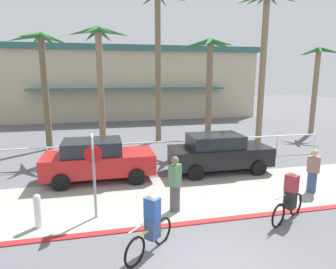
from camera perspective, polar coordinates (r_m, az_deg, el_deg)
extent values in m
plane|color=#5B5B60|center=(16.07, -4.49, -3.87)|extent=(80.00, 80.00, 0.00)
cube|color=#9E9E93|center=(10.67, 0.13, -11.94)|extent=(44.00, 4.00, 0.02)
cube|color=maroon|center=(8.92, 3.12, -16.89)|extent=(44.00, 0.24, 0.03)
cube|color=#BCAD8E|center=(33.06, -8.28, 9.58)|extent=(25.11, 11.20, 6.39)
cube|color=#2D605B|center=(33.13, -8.46, 15.55)|extent=(25.71, 11.80, 0.50)
cube|color=#2D605B|center=(27.00, -7.21, 8.78)|extent=(17.58, 1.20, 0.16)
cylinder|color=white|center=(14.38, -3.68, -1.58)|extent=(18.75, 0.08, 0.08)
cylinder|color=white|center=(14.56, -22.25, -4.31)|extent=(0.08, 0.08, 1.00)
cylinder|color=white|center=(14.34, -12.96, -3.96)|extent=(0.08, 0.08, 1.00)
cylinder|color=white|center=(14.51, -3.66, -3.51)|extent=(0.08, 0.08, 1.00)
cylinder|color=white|center=(15.04, 5.21, -2.99)|extent=(0.08, 0.08, 1.00)
cylinder|color=white|center=(15.90, 13.28, -2.45)|extent=(0.08, 0.08, 1.00)
cylinder|color=white|center=(17.04, 20.39, -1.94)|extent=(0.08, 0.08, 1.00)
cylinder|color=white|center=(18.42, 26.53, -1.47)|extent=(0.08, 0.08, 1.00)
cylinder|color=gray|center=(9.10, -14.05, -9.15)|extent=(0.08, 0.08, 2.20)
cube|color=white|center=(8.74, -14.46, -1.26)|extent=(0.04, 0.56, 0.36)
cylinder|color=red|center=(8.83, -14.33, -3.80)|extent=(0.52, 0.03, 0.52)
cylinder|color=white|center=(9.31, -23.88, -13.84)|extent=(0.20, 0.20, 0.85)
sphere|color=white|center=(9.12, -24.12, -11.13)|extent=(0.20, 0.20, 0.20)
cylinder|color=brown|center=(18.06, -22.66, 7.29)|extent=(0.36, 0.36, 6.39)
cone|color=#2D6B33|center=(18.01, -20.99, 16.79)|extent=(1.58, 0.32, 0.81)
cone|color=#2D6B33|center=(18.63, -22.03, 16.50)|extent=(1.00, 1.41, 0.82)
cone|color=#2D6B33|center=(18.77, -24.16, 16.46)|extent=(1.01, 1.43, 0.72)
cone|color=#2D6B33|center=(18.29, -26.20, 16.49)|extent=(1.80, 0.32, 0.70)
cone|color=#2D6B33|center=(17.51, -25.26, 17.01)|extent=(1.13, 1.64, 0.60)
cone|color=#2D6B33|center=(17.26, -22.32, 16.96)|extent=(1.24, 1.83, 0.82)
cylinder|color=#846B4C|center=(16.73, -12.88, 8.03)|extent=(0.36, 0.36, 6.63)
cone|color=#2D6B33|center=(16.87, -10.45, 18.88)|extent=(1.70, 0.32, 0.65)
cone|color=#2D6B33|center=(17.47, -12.09, 18.24)|extent=(1.07, 1.53, 0.83)
cone|color=#2D6B33|center=(17.48, -14.65, 18.10)|extent=(1.08, 1.55, 0.84)
cone|color=#2D6B33|center=(16.87, -16.21, 18.57)|extent=(1.65, 0.32, 0.68)
cone|color=#2D6B33|center=(16.23, -14.73, 18.86)|extent=(1.04, 1.47, 0.72)
cone|color=#2D6B33|center=(16.14, -11.84, 18.94)|extent=(1.15, 1.67, 0.77)
cylinder|color=#756047|center=(18.81, -1.94, 12.30)|extent=(0.36, 0.36, 9.02)
cone|color=#387F3D|center=(20.18, -1.12, 24.59)|extent=(1.20, 1.77, 0.72)
cylinder|color=#756047|center=(17.44, 7.94, 7.50)|extent=(0.36, 0.36, 6.13)
cone|color=#2D6B33|center=(17.77, 10.74, 16.55)|extent=(1.71, 0.32, 0.82)
cone|color=#2D6B33|center=(18.34, 8.67, 16.47)|extent=(1.21, 1.77, 0.81)
cone|color=#2D6B33|center=(18.00, 6.14, 16.95)|extent=(1.11, 1.60, 0.62)
cone|color=#2D6B33|center=(17.16, 5.13, 16.95)|extent=(1.96, 0.32, 0.79)
cone|color=#2D6B33|center=(16.60, 7.69, 17.16)|extent=(1.21, 1.77, 0.74)
cone|color=#2D6B33|center=(16.99, 10.35, 17.06)|extent=(1.10, 1.58, 0.68)
cylinder|color=#846B4C|center=(18.30, 17.81, 11.28)|extent=(0.36, 0.36, 8.69)
cylinder|color=#846B4C|center=(23.80, 26.56, 7.35)|extent=(0.36, 0.36, 6.03)
cone|color=#2D6B33|center=(24.24, 28.44, 14.08)|extent=(1.39, 0.32, 0.58)
cone|color=#2D6B33|center=(24.46, 26.94, 14.17)|extent=(0.96, 1.34, 0.59)
cone|color=#2D6B33|center=(24.06, 25.67, 14.19)|extent=(0.99, 1.39, 0.71)
cone|color=#2D6B33|center=(23.42, 25.95, 14.19)|extent=(1.38, 0.32, 0.77)
cone|color=#2D6B33|center=(23.19, 27.45, 14.18)|extent=(0.96, 1.35, 0.71)
cone|color=#2D6B33|center=(23.54, 29.07, 13.94)|extent=(1.13, 1.63, 0.74)
cube|color=red|center=(12.36, -13.17, -5.37)|extent=(4.40, 1.80, 0.80)
cube|color=#1E2328|center=(12.19, -14.49, -2.36)|extent=(2.29, 1.58, 0.56)
cylinder|color=black|center=(13.39, -7.02, -5.62)|extent=(0.66, 0.22, 0.66)
cylinder|color=black|center=(11.69, -6.11, -8.17)|extent=(0.66, 0.22, 0.66)
cylinder|color=black|center=(13.43, -19.12, -6.13)|extent=(0.66, 0.22, 0.66)
cylinder|color=black|center=(11.74, -20.06, -8.75)|extent=(0.66, 0.22, 0.66)
cube|color=black|center=(13.31, 10.03, -4.02)|extent=(4.40, 1.80, 0.80)
cube|color=#1E2328|center=(13.05, 9.12, -1.22)|extent=(2.29, 1.58, 0.56)
cylinder|color=black|center=(14.78, 13.69, -4.22)|extent=(0.66, 0.22, 0.66)
cylinder|color=black|center=(13.26, 17.14, -6.23)|extent=(0.66, 0.22, 0.66)
cylinder|color=black|center=(13.79, 3.10, -5.04)|extent=(0.66, 0.22, 0.66)
cylinder|color=black|center=(12.15, 5.42, -7.39)|extent=(0.66, 0.22, 0.66)
torus|color=black|center=(7.19, -6.44, -21.68)|extent=(0.56, 0.54, 0.72)
torus|color=black|center=(7.93, -1.04, -18.17)|extent=(0.56, 0.54, 0.72)
cylinder|color=gold|center=(7.62, -2.56, -18.22)|extent=(0.54, 0.51, 0.35)
cylinder|color=gold|center=(7.19, -5.19, -18.92)|extent=(0.31, 0.30, 0.07)
cylinder|color=gold|center=(7.52, -3.01, -18.05)|extent=(0.05, 0.05, 0.44)
cylinder|color=silver|center=(6.94, -6.26, -17.70)|extent=(0.39, 0.37, 0.04)
cube|color=#384C7A|center=(7.49, -3.02, -17.65)|extent=(0.42, 0.42, 0.52)
cube|color=#2D5699|center=(7.25, -3.06, -14.06)|extent=(0.42, 0.43, 0.52)
sphere|color=#D6A884|center=(7.16, -3.08, -12.40)|extent=(0.22, 0.22, 0.22)
torus|color=black|center=(9.21, 20.61, -14.51)|extent=(0.66, 0.41, 0.72)
torus|color=black|center=(10.13, 23.56, -12.31)|extent=(0.66, 0.41, 0.72)
cylinder|color=black|center=(9.79, 22.79, -12.14)|extent=(0.63, 0.38, 0.35)
cylinder|color=black|center=(9.29, 21.44, -12.38)|extent=(0.36, 0.23, 0.07)
cylinder|color=black|center=(9.68, 22.58, -11.94)|extent=(0.05, 0.05, 0.44)
cylinder|color=silver|center=(9.03, 21.01, -11.25)|extent=(0.45, 0.28, 0.04)
cube|color=#232326|center=(9.66, 22.61, -11.61)|extent=(0.42, 0.40, 0.52)
cube|color=#A33338|center=(9.47, 22.85, -8.71)|extent=(0.39, 0.42, 0.52)
sphere|color=#9E7556|center=(9.40, 22.96, -7.39)|extent=(0.22, 0.22, 0.22)
cylinder|color=#384C7A|center=(12.12, 26.09, -8.31)|extent=(0.44, 0.44, 0.78)
cube|color=#93705B|center=(11.92, 26.38, -5.19)|extent=(0.48, 0.43, 0.60)
sphere|color=#D6A884|center=(11.81, 26.57, -3.16)|extent=(0.21, 0.21, 0.21)
cylinder|color=#4C4C51|center=(9.47, 1.35, -12.29)|extent=(0.45, 0.45, 0.87)
cube|color=#4C7F51|center=(9.19, 1.38, -7.90)|extent=(0.46, 0.47, 0.67)
sphere|color=brown|center=(9.04, 1.39, -5.01)|extent=(0.24, 0.24, 0.24)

